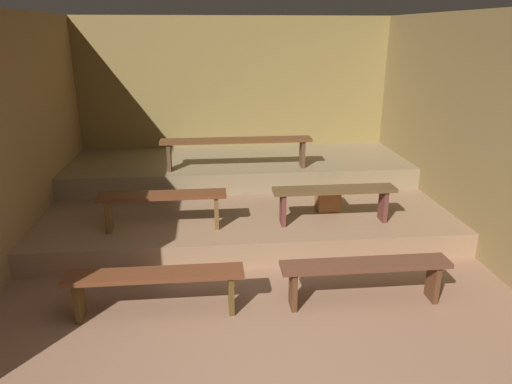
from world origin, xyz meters
name	(u,v)px	position (x,y,z in m)	size (l,w,h in m)	color
ground	(248,243)	(0.00, 2.64, -0.04)	(6.03, 6.09, 0.08)	#8E664D
wall_back	(235,101)	(0.00, 5.32, 1.38)	(6.03, 0.06, 2.76)	olive
wall_left	(15,138)	(-2.65, 2.64, 1.38)	(0.06, 6.09, 2.76)	olive
wall_right	(461,129)	(2.65, 2.64, 1.38)	(0.06, 6.09, 2.76)	olive
platform_lower	(243,203)	(0.00, 3.58, 0.15)	(5.23, 3.41, 0.30)	#947051
platform_middle	(239,167)	(0.00, 4.42, 0.45)	(5.23, 1.74, 0.30)	#857252
bench_floor_left	(155,281)	(-0.99, 1.07, 0.35)	(1.63, 0.26, 0.44)	brown
bench_floor_right	(365,271)	(0.99, 1.07, 0.35)	(1.63, 0.26, 0.44)	brown
bench_lower_left	(162,201)	(-1.02, 2.41, 0.65)	(1.49, 0.26, 0.44)	brown
bench_lower_right	(334,195)	(1.02, 2.41, 0.65)	(1.49, 0.26, 0.44)	brown
bench_middle_center	(236,144)	(-0.07, 3.86, 0.97)	(2.19, 0.26, 0.44)	brown
wooden_crate_lower	(328,199)	(1.06, 2.85, 0.44)	(0.28, 0.28, 0.28)	#9A5E2F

